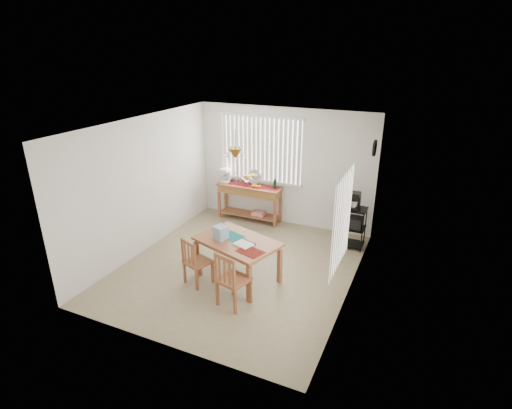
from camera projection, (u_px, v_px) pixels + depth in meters
The scene contains 10 objects.
ground at pixel (239, 267), 7.33m from camera, with size 4.00×4.50×0.01m, color #998B68.
room_shell at pixel (238, 179), 6.71m from camera, with size 4.20×4.70×2.70m.
sideboard at pixel (250, 194), 9.08m from camera, with size 1.50×0.42×0.84m.
sideboard_items at pixel (240, 178), 9.06m from camera, with size 1.42×0.35×0.64m.
wire_cart at pixel (353, 224), 7.91m from camera, with size 0.49×0.39×0.83m.
cart_items at pixel (355, 201), 7.74m from camera, with size 0.19×0.23×0.34m.
dining_table at pixel (237, 245), 6.74m from camera, with size 1.57×1.25×0.73m.
table_items at pixel (226, 236), 6.68m from camera, with size 1.02×0.78×0.23m.
chair_left at pixel (196, 262), 6.66m from camera, with size 0.50×0.50×0.85m.
chair_right at pixel (232, 280), 6.08m from camera, with size 0.52×0.52×0.93m.
Camera 1 is at (2.92, -5.69, 3.77)m, focal length 28.00 mm.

